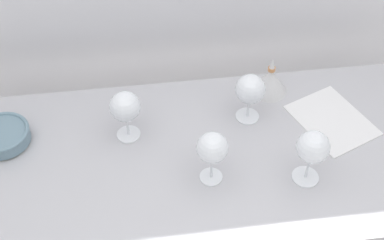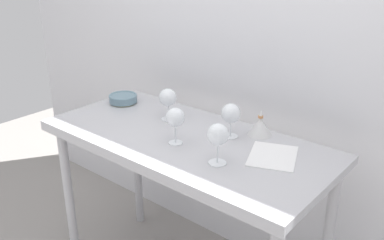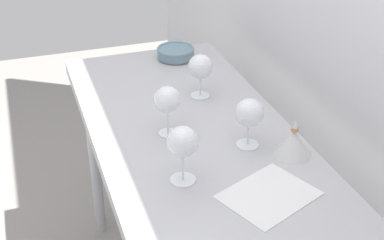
% 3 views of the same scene
% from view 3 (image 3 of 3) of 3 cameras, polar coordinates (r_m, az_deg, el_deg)
% --- Properties ---
extents(steel_counter, '(1.40, 0.65, 0.90)m').
position_cam_3_polar(steel_counter, '(1.87, -0.16, -3.60)').
color(steel_counter, '#B1B1B6').
rests_on(steel_counter, ground_plane).
extents(wine_glass_near_center, '(0.09, 0.09, 0.17)m').
position_cam_3_polar(wine_glass_near_center, '(1.72, -2.61, 2.03)').
color(wine_glass_near_center, white).
rests_on(wine_glass_near_center, steel_counter).
extents(wine_glass_far_left, '(0.09, 0.09, 0.17)m').
position_cam_3_polar(wine_glass_far_left, '(1.97, 0.88, 5.52)').
color(wine_glass_far_left, white).
rests_on(wine_glass_far_left, steel_counter).
extents(wine_glass_far_right, '(0.09, 0.09, 0.16)m').
position_cam_3_polar(wine_glass_far_right, '(1.68, 6.04, 0.63)').
color(wine_glass_far_right, white).
rests_on(wine_glass_far_right, steel_counter).
extents(wine_glass_near_right, '(0.09, 0.09, 0.18)m').
position_cam_3_polar(wine_glass_near_right, '(1.50, -1.00, -2.49)').
color(wine_glass_near_right, white).
rests_on(wine_glass_near_right, steel_counter).
extents(tasting_sheet_upper, '(0.27, 0.30, 0.00)m').
position_cam_3_polar(tasting_sheet_upper, '(1.53, 8.07, -7.81)').
color(tasting_sheet_upper, white).
rests_on(tasting_sheet_upper, steel_counter).
extents(tasting_bowl, '(0.16, 0.16, 0.05)m').
position_cam_3_polar(tasting_bowl, '(2.33, -1.73, 7.12)').
color(tasting_bowl, '#DBCC66').
rests_on(tasting_bowl, steel_counter).
extents(decanter_funnel, '(0.12, 0.12, 0.13)m').
position_cam_3_polar(decanter_funnel, '(1.68, 10.60, -2.34)').
color(decanter_funnel, silver).
rests_on(decanter_funnel, steel_counter).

